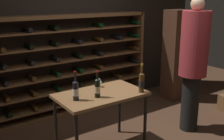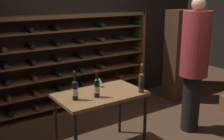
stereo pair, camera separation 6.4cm
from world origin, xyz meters
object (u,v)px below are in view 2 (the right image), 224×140
at_px(wine_bottle_green_slim, 141,82).
at_px(wine_bottle_amber_reserve, 75,90).
at_px(display_cabinet, 177,56).
at_px(wine_bottle_gold_foil, 97,88).
at_px(wine_glass_stemmed_left, 99,81).
at_px(tasting_table, 101,100).
at_px(person_guest_plum_blouse, 194,59).
at_px(wine_rack, 67,66).

relative_size(wine_bottle_green_slim, wine_bottle_amber_reserve, 1.05).
bearing_deg(display_cabinet, wine_bottle_amber_reserve, -161.50).
height_order(wine_bottle_gold_foil, wine_glass_stemmed_left, wine_bottle_gold_foil).
distance_m(tasting_table, wine_glass_stemmed_left, 0.32).
height_order(tasting_table, person_guest_plum_blouse, person_guest_plum_blouse).
bearing_deg(tasting_table, display_cabinet, 20.57).
distance_m(display_cabinet, wine_bottle_amber_reserve, 2.91).
bearing_deg(wine_glass_stemmed_left, display_cabinet, 16.28).
xyz_separation_m(display_cabinet, wine_bottle_gold_foil, (-2.49, -0.99, 0.06)).
xyz_separation_m(person_guest_plum_blouse, wine_bottle_green_slim, (-1.04, -0.02, -0.17)).
xyz_separation_m(display_cabinet, wine_bottle_green_slim, (-1.91, -1.16, 0.07)).
distance_m(wine_rack, wine_bottle_gold_foil, 1.60).
bearing_deg(wine_bottle_green_slim, wine_bottle_amber_reserve, 164.47).
height_order(wine_rack, wine_bottle_green_slim, wine_rack).
xyz_separation_m(tasting_table, wine_bottle_gold_foil, (-0.11, -0.10, 0.22)).
height_order(wine_bottle_gold_foil, wine_bottle_amber_reserve, wine_bottle_amber_reserve).
xyz_separation_m(wine_bottle_amber_reserve, wine_glass_stemmed_left, (0.51, 0.27, -0.04)).
bearing_deg(person_guest_plum_blouse, wine_bottle_amber_reserve, -169.48).
bearing_deg(wine_bottle_amber_reserve, display_cabinet, 18.50).
relative_size(wine_bottle_gold_foil, wine_glass_stemmed_left, 2.65).
distance_m(wine_rack, wine_bottle_amber_reserve, 1.62).
xyz_separation_m(wine_rack, person_guest_plum_blouse, (1.31, -1.72, 0.27)).
bearing_deg(wine_bottle_green_slim, display_cabinet, 31.29).
bearing_deg(tasting_table, wine_rack, 82.11).
height_order(person_guest_plum_blouse, wine_bottle_green_slim, person_guest_plum_blouse).
height_order(person_guest_plum_blouse, wine_bottle_amber_reserve, person_guest_plum_blouse).
distance_m(wine_rack, person_guest_plum_blouse, 2.18).
bearing_deg(wine_rack, wine_bottle_amber_reserve, -111.31).
height_order(wine_rack, tasting_table, wine_rack).
relative_size(wine_rack, wine_bottle_amber_reserve, 8.93).
relative_size(wine_rack, person_guest_plum_blouse, 1.59).
xyz_separation_m(wine_rack, wine_bottle_green_slim, (0.26, -1.74, 0.10)).
bearing_deg(wine_bottle_green_slim, wine_rack, 98.65).
height_order(person_guest_plum_blouse, wine_glass_stemmed_left, person_guest_plum_blouse).
distance_m(display_cabinet, wine_bottle_gold_foil, 2.68).
height_order(wine_rack, wine_glass_stemmed_left, wine_rack).
height_order(tasting_table, wine_bottle_green_slim, wine_bottle_green_slim).
bearing_deg(wine_glass_stemmed_left, wine_bottle_gold_foil, -125.57).
height_order(display_cabinet, wine_bottle_gold_foil, display_cabinet).
xyz_separation_m(wine_bottle_gold_foil, wine_bottle_amber_reserve, (-0.27, 0.06, 0.00)).
distance_m(wine_bottle_green_slim, wine_glass_stemmed_left, 0.61).
distance_m(person_guest_plum_blouse, wine_bottle_green_slim, 1.06).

